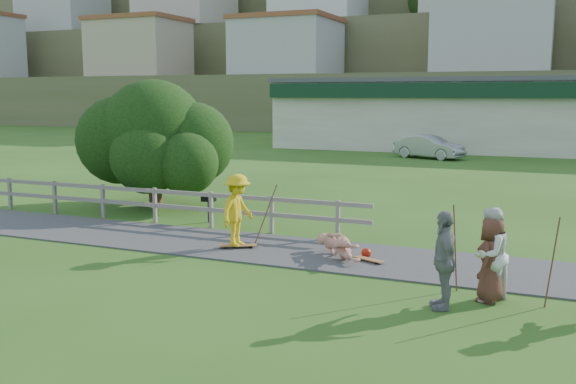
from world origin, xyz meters
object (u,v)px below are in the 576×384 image
object	(u,v)px
spectator_a	(490,255)
spectator_c	(492,259)
skater_rider	(238,214)
bbq	(209,208)
tree	(154,156)
spectator_b	(444,260)
car_silver	(429,147)
skater_fallen	(339,246)

from	to	relation	value
spectator_a	spectator_c	world-z (taller)	spectator_a
skater_rider	spectator_c	xyz separation A→B (m)	(6.45, -1.85, -0.09)
spectator_c	bbq	distance (m)	10.05
skater_rider	tree	xyz separation A→B (m)	(-5.72, 4.64, 0.87)
spectator_b	car_silver	size ratio (longest dim) A/B	0.43
car_silver	tree	distance (m)	21.78
spectator_a	car_silver	bearing A→B (deg)	-142.27
skater_fallen	car_silver	world-z (taller)	car_silver
tree	bbq	bearing A→B (deg)	-29.69
skater_fallen	spectator_c	bearing A→B (deg)	-72.01
spectator_c	car_silver	xyz separation A→B (m)	(-6.34, 27.45, -0.12)
skater_rider	car_silver	xyz separation A→B (m)	(0.12, 25.60, -0.21)
car_silver	spectator_c	bearing A→B (deg)	-147.32
spectator_a	spectator_c	xyz separation A→B (m)	(0.04, -0.03, -0.08)
spectator_a	car_silver	world-z (taller)	spectator_a
spectator_c	tree	xyz separation A→B (m)	(-12.17, 6.50, 0.96)
car_silver	skater_fallen	bearing A→B (deg)	-154.51
spectator_a	bbq	xyz separation A→B (m)	(-8.86, 4.60, -0.48)
skater_fallen	tree	distance (m)	9.69
skater_fallen	spectator_b	size ratio (longest dim) A/B	0.96
spectator_c	bbq	bearing A→B (deg)	-103.93
bbq	spectator_a	bearing A→B (deg)	-37.72
spectator_c	car_silver	distance (m)	28.17
spectator_c	car_silver	world-z (taller)	spectator_c
tree	bbq	distance (m)	3.99
skater_rider	spectator_a	size ratio (longest dim) A/B	1.01
skater_rider	spectator_c	bearing A→B (deg)	-99.63
car_silver	tree	size ratio (longest dim) A/B	0.73
skater_fallen	bbq	world-z (taller)	bbq
spectator_b	bbq	bearing A→B (deg)	-143.18
car_silver	spectator_a	bearing A→B (deg)	-147.39
spectator_b	spectator_a	bearing A→B (deg)	117.90
skater_fallen	car_silver	bearing A→B (deg)	51.29
skater_rider	tree	world-z (taller)	tree
spectator_b	tree	distance (m)	13.54
spectator_a	spectator_b	world-z (taller)	spectator_b
tree	bbq	size ratio (longest dim) A/B	6.78
skater_fallen	spectator_c	world-z (taller)	spectator_c
car_silver	skater_rider	bearing A→B (deg)	-160.58
spectator_c	spectator_b	bearing A→B (deg)	-31.82
skater_fallen	car_silver	xyz separation A→B (m)	(-2.59, 25.50, 0.39)
tree	spectator_a	bearing A→B (deg)	-28.05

